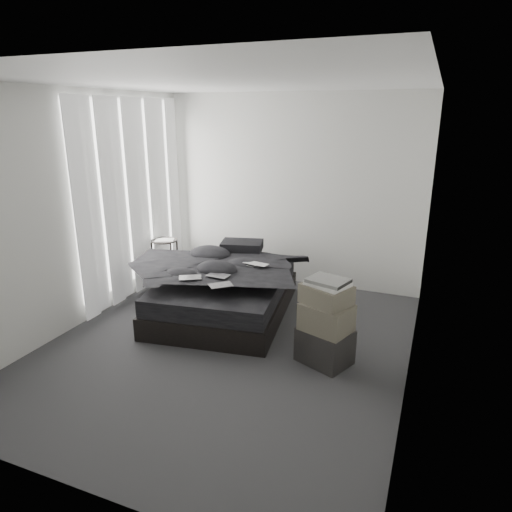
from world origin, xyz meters
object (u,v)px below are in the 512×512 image
at_px(laptop, 254,260).
at_px(side_stand, 166,263).
at_px(bed, 225,303).
at_px(box_lower, 325,346).

distance_m(laptop, side_stand, 1.62).
bearing_deg(side_stand, bed, -24.50).
relative_size(bed, laptop, 6.24).
xyz_separation_m(bed, box_lower, (1.40, -0.68, 0.05)).
relative_size(bed, box_lower, 4.00).
distance_m(bed, box_lower, 1.56).
bearing_deg(laptop, side_stand, 173.59).
height_order(side_stand, box_lower, side_stand).
height_order(laptop, box_lower, laptop).
bearing_deg(bed, laptop, 7.50).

